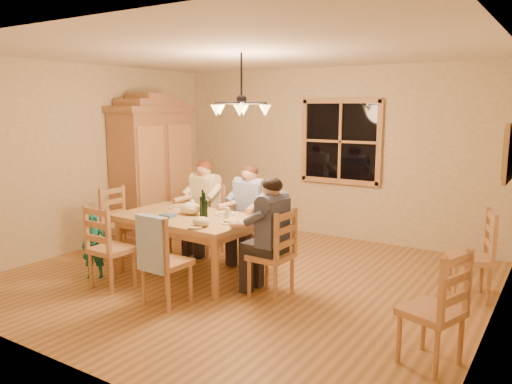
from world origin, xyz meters
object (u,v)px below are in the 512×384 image
Objects in this scene: adult_plaid_man at (249,202)px; chair_end_right at (271,269)px; chandelier at (242,108)px; chair_far_left at (205,233)px; chair_spare_front at (430,329)px; chair_end_left at (123,237)px; chair_far_right at (249,241)px; chair_spare_back at (469,271)px; adult_woman at (204,196)px; chair_near_right at (167,276)px; adult_slate_man at (271,222)px; chair_near_left at (112,262)px; armoire at (153,171)px; wine_bottle_a at (203,203)px; child at (94,246)px; wine_bottle_b at (204,206)px; dining_table at (188,224)px.

chair_end_right is at bearing 136.64° from adult_plaid_man.
chair_far_left is (-1.07, 0.62, -1.77)m from chandelier.
chair_far_left is at bearing 85.04° from chair_spare_front.
chair_end_left is 2.45m from chair_end_right.
chair_spare_back is (2.73, 0.24, 0.00)m from chair_far_right.
chandelier is at bearing 151.93° from adult_woman.
chair_far_right and chair_near_right have the same top height.
adult_slate_man reaches higher than chair_spare_front.
chair_near_left is 4.04m from chair_spare_back.
armoire is 3.10m from chair_near_right.
adult_woman is at bearing 136.74° from chair_end_left.
adult_plaid_man reaches higher than chair_spare_front.
armoire reaches higher than adult_woman.
adult_plaid_man is at bearing 115.69° from chandelier.
chair_end_left is at bearing 46.74° from adult_woman.
chair_far_right and chair_end_right have the same top height.
chair_far_right is 0.54m from adult_plaid_man.
chandelier is 0.78× the size of chair_spare_front.
adult_woman is at bearing 127.46° from wine_bottle_a.
chair_far_right is 1.78m from chair_end_left.
chair_end_right is at bearing -22.88° from armoire.
chair_far_right is at bearing 46.64° from adult_slate_man.
chair_end_left is at bearing -178.76° from wine_bottle_a.
adult_plaid_man is at bearing 75.88° from wine_bottle_a.
armoire reaches higher than child.
chandelier is 1.75m from adult_woman.
chair_spare_front is at bearing 153.54° from chair_far_right.
adult_plaid_man is 1.21m from adult_slate_man.
wine_bottle_b is (0.79, 0.74, 0.62)m from chair_near_left.
dining_table is 0.42m from wine_bottle_b.
armoire is 2.30m from chair_far_right.
adult_plaid_man is at bearing 46.64° from adult_slate_man.
chandelier reaches higher than adult_plaid_man.
chair_far_right is 0.95m from adult_woman.
chair_end_left is 1.13× the size of adult_plaid_man.
wine_bottle_b is at bearing -46.02° from wine_bottle_a.
chair_near_right is 1.96m from adult_woman.
adult_woman is (1.35, -0.37, -0.22)m from armoire.
chair_far_left is at bearing 117.90° from chair_near_right.
wine_bottle_b is (-0.90, -0.03, 0.62)m from chair_end_right.
chair_near_left is (-0.84, -1.64, 0.00)m from chair_far_right.
chandelier is at bearing 151.93° from chair_far_left.
armoire is 2.32× the size of chair_far_left.
adult_woman is (0.00, 0.00, 0.54)m from chair_far_left.
chair_near_left reaches higher than dining_table.
armoire is at bearing 69.02° from adult_slate_man.
chair_near_right is at bearing 117.90° from chair_far_left.
adult_slate_man is (1.69, 0.78, 0.54)m from chair_near_left.
child is (-1.23, -0.64, -0.53)m from wine_bottle_b.
chair_end_left is 1.85m from adult_plaid_man.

